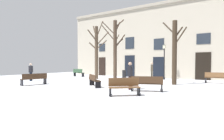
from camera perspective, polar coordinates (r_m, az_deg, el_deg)
The scene contains 16 objects.
ground_plane at distance 15.21m, azimuth -3.49°, elevation -4.18°, with size 33.54×33.54×0.00m, color white.
building_facade at distance 22.68m, azimuth 9.77°, elevation 8.59°, with size 20.96×0.60×8.40m.
tree_left_of_center at distance 15.37m, azimuth 18.34°, elevation 5.46°, with size 1.95×1.43×4.91m.
tree_right_of_center at distance 19.93m, azimuth -4.70°, elevation 6.00°, with size 2.20×2.09×5.89m.
tree_near_facade at distance 16.75m, azimuth 0.99°, elevation 6.42°, with size 1.47×1.93×5.62m.
streetlamp at distance 19.87m, azimuth 15.45°, elevation 3.54°, with size 0.30×0.30×3.56m.
litter_bin at distance 21.73m, azimuth 3.68°, elevation -1.16°, with size 0.48×0.48×0.85m.
bench_facing_shops at distance 13.37m, azimuth -5.43°, elevation -3.05°, with size 1.76×1.48×0.86m.
bench_near_lamp at distance 9.67m, azimuth 3.71°, elevation -5.04°, with size 1.47×1.40×0.91m.
bench_back_to_back_right at distance 15.59m, azimuth -22.39°, elevation -2.47°, with size 0.88×1.96×0.88m.
bench_back_to_back_left at distance 17.71m, azimuth 29.01°, elevation -2.02°, with size 1.81×0.55×0.90m.
bench_by_litter_bin at distance 23.63m, azimuth -10.09°, elevation -0.77°, with size 1.65×0.57×0.95m.
bench_far_corner at distance 11.23m, azimuth 10.37°, elevation -4.02°, with size 1.90×1.17×0.90m.
person_strolling at distance 19.03m, azimuth 11.90°, elevation 0.03°, with size 0.34×0.43×1.77m.
person_by_shop_door at distance 19.17m, azimuth -23.24°, elevation -0.32°, with size 0.36×0.44×1.64m.
person_crossing_plaza at distance 11.91m, azimuth 5.45°, elevation -1.28°, with size 0.30×0.42×1.73m.
Camera 1 is at (9.11, -12.07, 1.66)m, focal length 30.37 mm.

